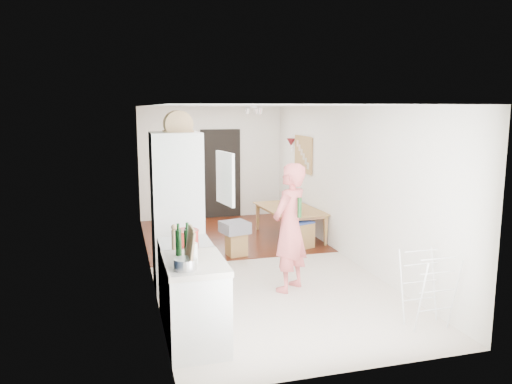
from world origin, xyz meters
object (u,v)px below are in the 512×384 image
stool (236,244)px  drying_rack (428,290)px  dining_chair (299,221)px  person (290,216)px  dining_table (291,225)px

stool → drying_rack: size_ratio=0.46×
dining_chair → drying_rack: bearing=-104.9°
person → dining_table: 2.90m
dining_table → dining_chair: (-0.10, -0.70, 0.24)m
person → drying_rack: person is taller
person → stool: size_ratio=5.17×
stool → dining_chair: bearing=9.1°
dining_chair → dining_table: bearing=62.3°
dining_table → stool: size_ratio=3.54×
person → dining_table: size_ratio=1.46×
person → dining_table: (0.96, 2.62, -0.78)m
dining_table → drying_rack: drying_rack is taller
person → drying_rack: size_ratio=2.37×
dining_table → stool: (-1.29, -0.89, -0.05)m
stool → drying_rack: bearing=-66.0°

